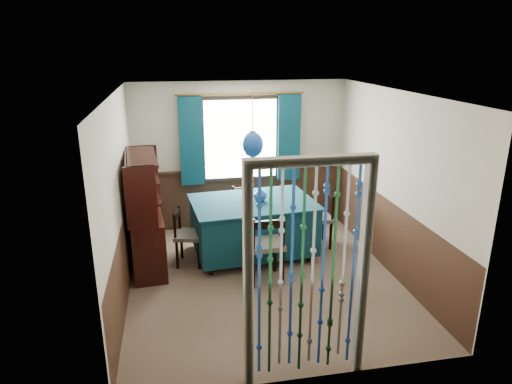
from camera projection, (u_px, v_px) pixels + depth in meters
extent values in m
plane|color=brown|center=(263.00, 278.00, 6.26)|extent=(4.00, 4.00, 0.00)
plane|color=silver|center=(264.00, 93.00, 5.49)|extent=(4.00, 4.00, 0.00)
plane|color=#BFB59C|center=(240.00, 156.00, 7.74)|extent=(3.60, 0.00, 3.60)
plane|color=#BFB59C|center=(310.00, 261.00, 4.00)|extent=(3.60, 0.00, 3.60)
plane|color=#BFB59C|center=(119.00, 200.00, 5.56)|extent=(0.00, 4.00, 4.00)
plane|color=#BFB59C|center=(394.00, 184.00, 6.19)|extent=(0.00, 4.00, 4.00)
plane|color=#3A2216|center=(241.00, 198.00, 7.96)|extent=(3.60, 0.00, 3.60)
plane|color=#3A2216|center=(306.00, 333.00, 4.25)|extent=(3.60, 0.00, 3.60)
plane|color=#3A2216|center=(126.00, 256.00, 5.79)|extent=(0.00, 4.00, 4.00)
plane|color=#3A2216|center=(388.00, 235.00, 6.42)|extent=(0.00, 4.00, 4.00)
cube|color=black|center=(241.00, 139.00, 7.60)|extent=(1.32, 0.12, 1.42)
cube|color=#0C3441|center=(253.00, 225.00, 6.82)|extent=(1.82, 1.31, 0.71)
cube|color=#0C3441|center=(253.00, 202.00, 6.71)|extent=(1.88, 1.38, 0.03)
cylinder|color=black|center=(211.00, 270.00, 6.35)|extent=(0.07, 0.07, 0.14)
cylinder|color=black|center=(309.00, 257.00, 6.72)|extent=(0.07, 0.07, 0.14)
cylinder|color=black|center=(201.00, 244.00, 7.18)|extent=(0.07, 0.07, 0.14)
cylinder|color=black|center=(288.00, 234.00, 7.55)|extent=(0.07, 0.07, 0.14)
cylinder|color=black|center=(253.00, 271.00, 5.95)|extent=(0.05, 0.05, 0.49)
cylinder|color=black|center=(283.00, 268.00, 6.03)|extent=(0.05, 0.05, 0.49)
cylinder|color=black|center=(247.00, 258.00, 6.30)|extent=(0.05, 0.05, 0.49)
cylinder|color=black|center=(275.00, 255.00, 6.38)|extent=(0.05, 0.05, 0.49)
cube|color=#5B5549|center=(265.00, 244.00, 6.08)|extent=(0.50, 0.47, 0.07)
cube|color=black|center=(269.00, 224.00, 5.78)|extent=(0.42, 0.06, 0.11)
cylinder|color=black|center=(253.00, 237.00, 5.79)|extent=(0.04, 0.04, 0.48)
cylinder|color=black|center=(284.00, 234.00, 5.87)|extent=(0.04, 0.04, 0.48)
cylinder|color=black|center=(253.00, 220.00, 7.74)|extent=(0.04, 0.04, 0.42)
cylinder|color=black|center=(234.00, 222.00, 7.67)|extent=(0.04, 0.04, 0.42)
cylinder|color=black|center=(257.00, 227.00, 7.44)|extent=(0.04, 0.04, 0.42)
cylinder|color=black|center=(237.00, 229.00, 7.38)|extent=(0.04, 0.04, 0.42)
cube|color=#5B5549|center=(245.00, 211.00, 7.48)|extent=(0.42, 0.40, 0.06)
cube|color=black|center=(243.00, 190.00, 7.54)|extent=(0.35, 0.05, 0.09)
cylinder|color=black|center=(253.00, 197.00, 7.62)|extent=(0.04, 0.04, 0.41)
cylinder|color=black|center=(233.00, 198.00, 7.55)|extent=(0.04, 0.04, 0.41)
cylinder|color=black|center=(182.00, 245.00, 6.79)|extent=(0.04, 0.04, 0.42)
cylinder|color=black|center=(177.00, 255.00, 6.47)|extent=(0.04, 0.04, 0.42)
cylinder|color=black|center=(203.00, 245.00, 6.78)|extent=(0.04, 0.04, 0.42)
cylinder|color=black|center=(199.00, 255.00, 6.46)|extent=(0.04, 0.04, 0.42)
cube|color=#5B5549|center=(189.00, 235.00, 6.55)|extent=(0.48, 0.49, 0.06)
cube|color=black|center=(177.00, 215.00, 6.46)|extent=(0.12, 0.35, 0.09)
cylinder|color=black|center=(179.00, 219.00, 6.66)|extent=(0.04, 0.04, 0.41)
cylinder|color=black|center=(175.00, 228.00, 6.34)|extent=(0.04, 0.04, 0.41)
cylinder|color=black|center=(331.00, 236.00, 7.08)|extent=(0.04, 0.04, 0.44)
cylinder|color=black|center=(323.00, 228.00, 7.41)|extent=(0.04, 0.04, 0.44)
cylinder|color=black|center=(310.00, 238.00, 7.02)|extent=(0.04, 0.04, 0.44)
cylinder|color=black|center=(304.00, 229.00, 7.35)|extent=(0.04, 0.04, 0.44)
cube|color=#5B5549|center=(318.00, 218.00, 7.13)|extent=(0.42, 0.44, 0.06)
cube|color=black|center=(329.00, 197.00, 7.06)|extent=(0.04, 0.37, 0.10)
cylinder|color=black|center=(333.00, 210.00, 6.94)|extent=(0.04, 0.04, 0.43)
cylinder|color=black|center=(325.00, 202.00, 7.27)|extent=(0.04, 0.04, 0.43)
cube|color=black|center=(147.00, 239.00, 6.49)|extent=(0.55, 1.29, 0.82)
cube|color=black|center=(141.00, 198.00, 5.68)|extent=(0.39, 0.08, 0.82)
cube|color=black|center=(145.00, 173.00, 6.80)|extent=(0.39, 0.08, 0.82)
cube|color=black|center=(141.00, 156.00, 6.12)|extent=(0.50, 1.29, 0.04)
cube|color=black|center=(128.00, 185.00, 6.20)|extent=(0.14, 1.24, 0.82)
cube|color=black|center=(146.00, 193.00, 6.28)|extent=(0.44, 1.20, 0.02)
cube|color=black|center=(144.00, 174.00, 6.20)|extent=(0.44, 1.20, 0.02)
cylinder|color=olive|center=(253.00, 117.00, 6.32)|extent=(0.01, 0.01, 0.79)
ellipsoid|color=navy|center=(253.00, 145.00, 6.44)|extent=(0.30, 0.30, 0.37)
cylinder|color=olive|center=(253.00, 132.00, 6.39)|extent=(0.09, 0.09, 0.03)
imported|color=navy|center=(260.00, 195.00, 6.69)|extent=(0.22, 0.22, 0.19)
imported|color=beige|center=(147.00, 194.00, 6.08)|extent=(0.27, 0.27, 0.05)
imported|color=beige|center=(149.00, 201.00, 6.56)|extent=(0.19, 0.19, 0.17)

